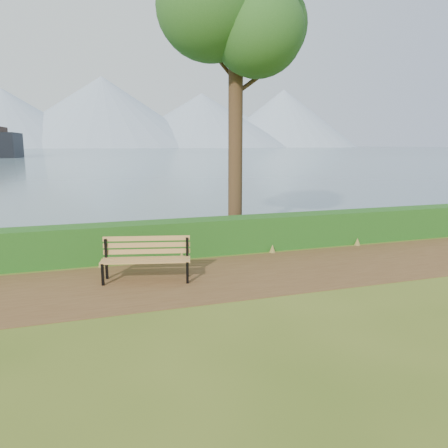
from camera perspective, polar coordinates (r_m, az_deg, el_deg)
name	(u,v)px	position (r m, az deg, el deg)	size (l,w,h in m)	color
ground	(247,278)	(10.40, 3.00, -7.06)	(140.00, 140.00, 0.00)	#435819
path	(242,274)	(10.67, 2.41, -6.58)	(40.00, 3.40, 0.01)	#52351C
hedge	(214,236)	(12.65, -1.27, -1.54)	(32.00, 0.85, 1.00)	#164212
water	(84,149)	(269.28, -17.83, 9.26)	(700.00, 510.00, 0.00)	#496076
mountains	(69,115)	(416.05, -19.64, 13.21)	(585.00, 190.00, 70.00)	#8598B1
bench	(146,256)	(10.25, -10.11, -4.09)	(2.09, 1.05, 1.01)	black
tree	(236,3)	(14.80, 1.57, 26.88)	(4.99, 4.09, 9.84)	#321F14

